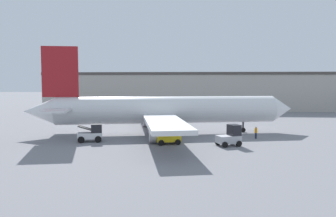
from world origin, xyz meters
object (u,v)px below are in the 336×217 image
(airplane, at_px, (161,110))
(pushback_tug, at_px, (171,135))
(belt_loader_truck, at_px, (92,133))
(baggage_tug, at_px, (230,136))
(ground_crew_worker, at_px, (256,132))

(airplane, distance_m, pushback_tug, 8.39)
(airplane, height_order, pushback_tug, airplane)
(pushback_tug, bearing_deg, belt_loader_truck, 160.28)
(baggage_tug, xyz_separation_m, pushback_tug, (-7.19, 0.58, -0.03))
(airplane, height_order, ground_crew_worker, airplane)
(ground_crew_worker, height_order, baggage_tug, baggage_tug)
(belt_loader_truck, bearing_deg, airplane, 26.34)
(ground_crew_worker, xyz_separation_m, baggage_tug, (-4.04, -5.26, 0.25))
(ground_crew_worker, bearing_deg, pushback_tug, -96.10)
(airplane, bearing_deg, baggage_tug, -54.15)
(airplane, relative_size, belt_loader_truck, 12.02)
(belt_loader_truck, distance_m, pushback_tug, 10.15)
(ground_crew_worker, bearing_deg, belt_loader_truck, -108.42)
(ground_crew_worker, relative_size, baggage_tug, 0.52)
(ground_crew_worker, relative_size, pushback_tug, 0.51)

